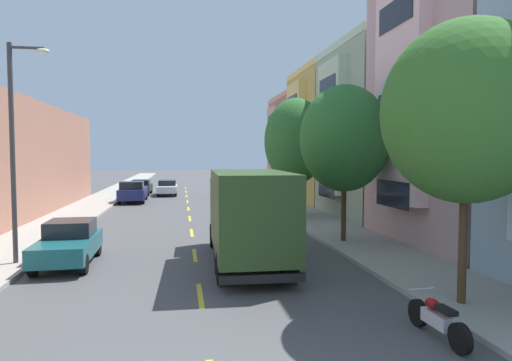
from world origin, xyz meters
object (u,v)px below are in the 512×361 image
at_px(delivery_box_truck, 247,211).
at_px(parked_hatchback_teal, 69,243).
at_px(street_tree_nearest, 466,112).
at_px(parked_motorcycle, 437,319).
at_px(street_tree_third, 296,141).
at_px(parked_hatchback_champagne, 266,208).
at_px(parked_sedan_black, 141,187).
at_px(street_lamp, 17,138).
at_px(parked_pickup_silver, 233,187).
at_px(parked_pickup_navy, 133,192).
at_px(moving_white_sedan, 167,187).
at_px(street_tree_second, 344,138).

relative_size(delivery_box_truck, parked_hatchback_teal, 1.89).
bearing_deg(street_tree_nearest, parked_motorcycle, -135.46).
xyz_separation_m(street_tree_third, parked_hatchback_champagne, (-2.04, -1.14, -3.90)).
height_order(parked_hatchback_teal, parked_sedan_black, parked_hatchback_teal).
bearing_deg(parked_motorcycle, street_lamp, 143.49).
distance_m(parked_pickup_silver, parked_motorcycle, 33.21).
xyz_separation_m(delivery_box_truck, parked_pickup_navy, (-6.14, 21.93, -1.04)).
relative_size(parked_sedan_black, parked_motorcycle, 2.22).
xyz_separation_m(parked_pickup_navy, moving_white_sedan, (2.54, 5.93, -0.08)).
xyz_separation_m(street_tree_nearest, street_tree_second, (0.00, 8.28, -0.35)).
distance_m(street_tree_nearest, parked_hatchback_teal, 13.18).
bearing_deg(street_tree_second, parked_sedan_black, 112.35).
bearing_deg(street_lamp, parked_pickup_silver, 68.02).
xyz_separation_m(street_tree_second, parked_motorcycle, (-1.65, -9.90, -4.12)).
bearing_deg(street_tree_second, parked_pickup_navy, 119.40).
height_order(street_lamp, parked_hatchback_teal, street_lamp).
height_order(parked_hatchback_teal, moving_white_sedan, parked_hatchback_teal).
xyz_separation_m(street_tree_second, delivery_box_truck, (-4.61, -2.86, -2.66)).
bearing_deg(parked_hatchback_teal, parked_sedan_black, 89.81).
xyz_separation_m(street_tree_third, delivery_box_truck, (-4.61, -11.14, -2.79)).
height_order(street_lamp, parked_pickup_silver, street_lamp).
bearing_deg(street_tree_third, moving_white_sedan, 116.11).
bearing_deg(parked_pickup_silver, street_tree_third, -81.83).
xyz_separation_m(parked_pickup_navy, parked_hatchback_champagne, (8.70, -11.93, -0.07)).
bearing_deg(street_tree_second, parked_hatchback_champagne, 105.95).
xyz_separation_m(parked_hatchback_teal, parked_motorcycle, (9.14, -7.99, -0.35)).
distance_m(parked_pickup_navy, moving_white_sedan, 6.46).
bearing_deg(parked_sedan_black, parked_hatchback_champagne, -65.37).
bearing_deg(street_tree_nearest, parked_hatchback_teal, 149.47).
bearing_deg(moving_white_sedan, street_tree_nearest, -76.16).
height_order(parked_pickup_navy, parked_pickup_silver, same).
height_order(delivery_box_truck, moving_white_sedan, delivery_box_truck).
bearing_deg(street_tree_nearest, parked_hatchback_champagne, 97.54).
distance_m(street_tree_third, parked_sedan_black, 21.08).
height_order(parked_pickup_navy, moving_white_sedan, parked_pickup_navy).
xyz_separation_m(street_lamp, parked_sedan_black, (1.66, 27.99, -3.66)).
bearing_deg(parked_pickup_navy, parked_hatchback_teal, -90.12).
relative_size(parked_pickup_navy, parked_hatchback_champagne, 1.33).
bearing_deg(street_lamp, delivery_box_truck, -6.53).
relative_size(street_tree_nearest, parked_hatchback_teal, 1.73).
bearing_deg(parked_hatchback_champagne, parked_motorcycle, -88.69).
relative_size(parked_sedan_black, moving_white_sedan, 1.01).
bearing_deg(street_tree_nearest, parked_pickup_navy, 111.45).
bearing_deg(street_tree_third, parked_sedan_black, 121.09).
height_order(delivery_box_truck, parked_pickup_silver, delivery_box_truck).
xyz_separation_m(street_tree_third, parked_motorcycle, (-1.65, -18.18, -4.25)).
bearing_deg(parked_pickup_silver, street_lamp, -111.98).
relative_size(street_tree_third, street_lamp, 0.96).
relative_size(street_lamp, delivery_box_truck, 0.98).
bearing_deg(parked_motorcycle, delivery_box_truck, 112.78).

